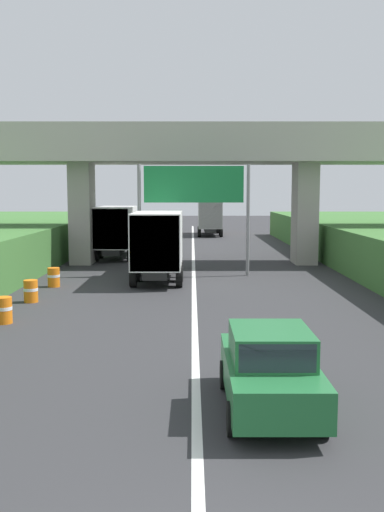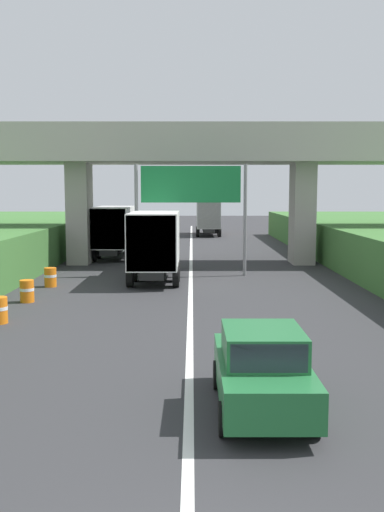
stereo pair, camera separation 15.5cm
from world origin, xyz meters
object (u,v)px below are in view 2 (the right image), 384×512
object	(u,v)px
truck_black	(158,242)
truck_white	(117,229)
overhead_highway_sign	(192,193)
construction_barrel_3	(29,291)
construction_barrel_4	(52,277)
truck_orange	(210,216)
car_green	(263,370)
construction_barrel_2	(1,310)

from	to	relation	value
truck_black	truck_white	xyz separation A→B (m)	(-3.35, 9.81, 0.00)
overhead_highway_sign	truck_white	size ratio (longest dim) A/B	0.81
construction_barrel_3	construction_barrel_4	bearing A→B (deg)	89.62
truck_orange	car_green	xyz separation A→B (m)	(-0.21, -46.91, -1.08)
construction_barrel_3	overhead_highway_sign	bearing A→B (deg)	47.99
truck_black	construction_barrel_4	distance (m)	5.48
construction_barrel_2	construction_barrel_3	distance (m)	3.73
truck_white	construction_barrel_2	distance (m)	19.56
overhead_highway_sign	construction_barrel_4	bearing A→B (deg)	-151.37
truck_orange	construction_barrel_3	bearing A→B (deg)	-103.16
truck_black	construction_barrel_3	distance (m)	7.78
truck_orange	construction_barrel_3	size ratio (longest dim) A/B	8.11
truck_white	car_green	distance (m)	28.02
truck_orange	construction_barrel_2	size ratio (longest dim) A/B	8.11
car_green	truck_white	bearing A→B (deg)	103.61
overhead_highway_sign	construction_barrel_2	bearing A→B (deg)	-120.33
overhead_highway_sign	construction_barrel_3	xyz separation A→B (m)	(-6.59, -7.31, -3.92)
overhead_highway_sign	car_green	distance (m)	19.18
overhead_highway_sign	truck_orange	xyz separation A→B (m)	(1.69, 28.11, -2.45)
truck_orange	construction_barrel_2	world-z (taller)	truck_orange
truck_orange	car_green	distance (m)	46.93
construction_barrel_3	construction_barrel_2	bearing A→B (deg)	-88.05
truck_white	construction_barrel_4	bearing A→B (deg)	-96.91
truck_orange	construction_barrel_4	size ratio (longest dim) A/B	8.11
overhead_highway_sign	truck_orange	distance (m)	28.27
truck_white	car_green	world-z (taller)	truck_white
construction_barrel_4	construction_barrel_3	bearing A→B (deg)	-90.38
overhead_highway_sign	construction_barrel_4	world-z (taller)	overhead_highway_sign
construction_barrel_2	truck_orange	bearing A→B (deg)	78.24
overhead_highway_sign	construction_barrel_4	xyz separation A→B (m)	(-6.56, -3.58, -3.92)
construction_barrel_4	construction_barrel_2	bearing A→B (deg)	-89.22
truck_black	truck_white	size ratio (longest dim) A/B	1.00
construction_barrel_3	construction_barrel_4	world-z (taller)	same
truck_white	construction_barrel_3	xyz separation A→B (m)	(-1.48, -15.73, -1.47)
truck_black	truck_white	world-z (taller)	same
truck_orange	truck_white	size ratio (longest dim) A/B	1.00
truck_black	truck_orange	world-z (taller)	same
car_green	construction_barrel_3	xyz separation A→B (m)	(-8.07, 11.49, -0.40)
truck_orange	construction_barrel_2	distance (m)	40.02
overhead_highway_sign	car_green	xyz separation A→B (m)	(1.48, -18.80, -3.52)
car_green	overhead_highway_sign	bearing A→B (deg)	94.50
car_green	construction_barrel_3	size ratio (longest dim) A/B	4.56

